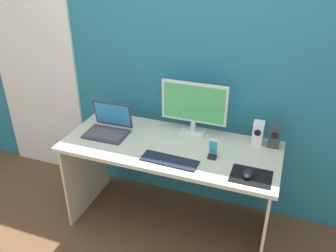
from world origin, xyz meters
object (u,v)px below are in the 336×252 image
(speaker_near_monitor, at_px, (258,133))
(keyboard_external, at_px, (169,161))
(laptop, at_px, (108,127))
(speaker_right, at_px, (275,135))
(mouse, at_px, (248,174))
(phone_in_dock, at_px, (213,151))
(monitor, at_px, (194,106))

(speaker_near_monitor, relative_size, keyboard_external, 0.44)
(speaker_near_monitor, height_order, laptop, laptop)
(speaker_right, bearing_deg, mouse, -105.17)
(laptop, height_order, mouse, laptop)
(speaker_right, bearing_deg, keyboard_external, -145.28)
(keyboard_external, bearing_deg, speaker_near_monitor, 42.30)
(laptop, relative_size, keyboard_external, 0.82)
(mouse, height_order, phone_in_dock, phone_in_dock)
(speaker_near_monitor, bearing_deg, keyboard_external, -139.65)
(keyboard_external, bearing_deg, mouse, 2.79)
(speaker_right, xyz_separation_m, phone_in_dock, (-0.37, -0.29, -0.04))
(phone_in_dock, bearing_deg, speaker_near_monitor, 48.73)
(monitor, bearing_deg, laptop, -159.28)
(keyboard_external, xyz_separation_m, phone_in_dock, (0.25, 0.14, 0.04))
(monitor, xyz_separation_m, mouse, (0.47, -0.42, -0.20))
(speaker_right, height_order, keyboard_external, speaker_right)
(mouse, xyz_separation_m, phone_in_dock, (-0.25, 0.13, 0.03))
(speaker_right, distance_m, keyboard_external, 0.76)
(monitor, relative_size, laptop, 1.57)
(speaker_right, xyz_separation_m, laptop, (-1.18, -0.23, -0.04))
(speaker_right, height_order, laptop, laptop)
(monitor, xyz_separation_m, speaker_near_monitor, (0.47, 0.00, -0.13))
(mouse, relative_size, phone_in_dock, 0.72)
(speaker_near_monitor, distance_m, mouse, 0.43)
(speaker_near_monitor, xyz_separation_m, laptop, (-1.06, -0.23, -0.04))
(monitor, bearing_deg, speaker_near_monitor, 0.36)
(monitor, height_order, keyboard_external, monitor)
(speaker_near_monitor, relative_size, phone_in_dock, 1.22)
(keyboard_external, height_order, phone_in_dock, phone_in_dock)
(speaker_right, distance_m, laptop, 1.20)
(keyboard_external, relative_size, phone_in_dock, 2.73)
(laptop, xyz_separation_m, mouse, (1.06, -0.19, -0.02))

